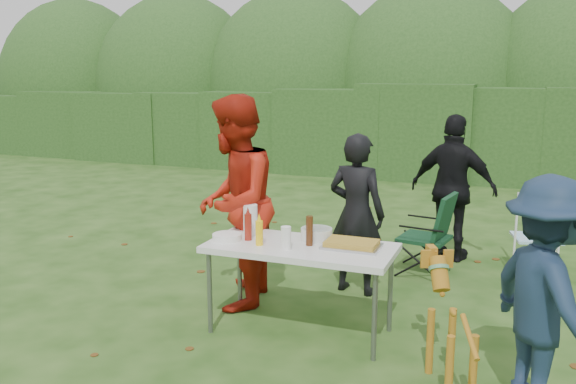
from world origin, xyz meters
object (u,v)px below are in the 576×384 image
(dog, at_px, (452,331))
(mustard_bottle, at_px, (259,233))
(child, at_px, (547,299))
(beer_bottle, at_px, (309,231))
(person_black_puffy, at_px, (453,188))
(person_cook, at_px, (356,214))
(person_red_jacket, at_px, (234,202))
(ketchup_bottle, at_px, (248,227))
(folding_table, at_px, (300,251))
(camping_chair, at_px, (424,233))
(paper_towel_roll, at_px, (250,220))
(lawn_chair, at_px, (536,235))

(dog, bearing_deg, mustard_bottle, 52.70)
(child, bearing_deg, beer_bottle, 37.33)
(person_black_puffy, bearing_deg, mustard_bottle, 76.19)
(person_cook, height_order, person_black_puffy, person_black_puffy)
(person_red_jacket, distance_m, ketchup_bottle, 0.50)
(folding_table, distance_m, camping_chair, 1.97)
(child, xyz_separation_m, dog, (-0.55, 0.10, -0.34))
(person_red_jacket, relative_size, child, 1.26)
(paper_towel_roll, bearing_deg, dog, -19.84)
(dog, xyz_separation_m, beer_bottle, (-1.18, 0.51, 0.45))
(camping_chair, distance_m, mustard_bottle, 2.23)
(paper_towel_roll, bearing_deg, beer_bottle, -12.51)
(person_red_jacket, bearing_deg, folding_table, 51.51)
(folding_table, xyz_separation_m, ketchup_bottle, (-0.45, -0.02, 0.16))
(person_cook, relative_size, person_red_jacket, 0.81)
(beer_bottle, bearing_deg, folding_table, -167.66)
(folding_table, height_order, paper_towel_roll, paper_towel_roll)
(mustard_bottle, bearing_deg, person_red_jacket, 133.30)
(child, distance_m, ketchup_bottle, 2.33)
(person_cook, relative_size, person_black_puffy, 0.94)
(lawn_chair, bearing_deg, folding_table, 37.64)
(child, relative_size, mustard_bottle, 7.57)
(mustard_bottle, height_order, paper_towel_roll, paper_towel_roll)
(ketchup_bottle, xyz_separation_m, beer_bottle, (0.52, 0.04, 0.01))
(camping_chair, relative_size, paper_towel_roll, 3.39)
(folding_table, distance_m, dog, 1.37)
(camping_chair, distance_m, ketchup_bottle, 2.22)
(ketchup_bottle, bearing_deg, child, -14.26)
(beer_bottle, relative_size, paper_towel_roll, 0.92)
(person_black_puffy, distance_m, paper_towel_roll, 2.71)
(folding_table, bearing_deg, person_black_puffy, 69.46)
(folding_table, relative_size, child, 0.99)
(camping_chair, xyz_separation_m, lawn_chair, (1.09, 0.47, -0.03))
(person_red_jacket, distance_m, mustard_bottle, 0.67)
(person_red_jacket, xyz_separation_m, ketchup_bottle, (0.31, -0.38, -0.10))
(camping_chair, height_order, paper_towel_roll, paper_towel_roll)
(person_cook, distance_m, child, 2.32)
(person_red_jacket, xyz_separation_m, mustard_bottle, (0.46, -0.48, -0.11))
(person_cook, xyz_separation_m, child, (1.63, -1.66, -0.02))
(folding_table, distance_m, person_red_jacket, 0.88)
(person_black_puffy, relative_size, child, 1.08)
(person_red_jacket, bearing_deg, ketchup_bottle, 26.08)
(person_cook, height_order, lawn_chair, person_cook)
(camping_chair, relative_size, lawn_chair, 1.06)
(dog, relative_size, beer_bottle, 3.64)
(person_cook, bearing_deg, camping_chair, -115.79)
(beer_bottle, bearing_deg, person_black_puffy, 70.79)
(child, height_order, lawn_chair, child)
(folding_table, bearing_deg, person_red_jacket, 154.65)
(person_red_jacket, relative_size, paper_towel_roll, 7.35)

